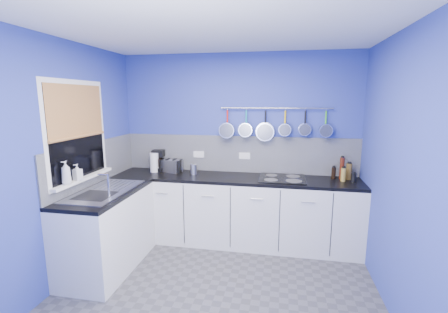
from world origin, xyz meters
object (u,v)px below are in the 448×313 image
(toaster, at_px, (171,166))
(hob, at_px, (282,178))
(soap_bottle_a, at_px, (66,173))
(coffee_maker, at_px, (158,161))
(paper_towel, at_px, (154,162))
(canister, at_px, (194,169))
(soap_bottle_b, at_px, (77,172))

(toaster, height_order, hob, toaster)
(soap_bottle_a, height_order, coffee_maker, soap_bottle_a)
(paper_towel, xyz_separation_m, canister, (0.57, -0.03, -0.07))
(paper_towel, relative_size, coffee_maker, 0.91)
(coffee_maker, bearing_deg, toaster, -13.33)
(canister, height_order, hob, canister)
(paper_towel, bearing_deg, canister, -3.49)
(paper_towel, height_order, canister, paper_towel)
(soap_bottle_a, height_order, soap_bottle_b, soap_bottle_a)
(soap_bottle_b, distance_m, canister, 1.44)
(toaster, height_order, canister, toaster)
(toaster, relative_size, canister, 2.03)
(soap_bottle_a, bearing_deg, coffee_maker, 72.21)
(soap_bottle_b, distance_m, toaster, 1.30)
(toaster, distance_m, hob, 1.52)
(canister, relative_size, hob, 0.23)
(soap_bottle_b, xyz_separation_m, hob, (2.15, 1.02, -0.23))
(toaster, distance_m, canister, 0.35)
(soap_bottle_a, height_order, paper_towel, soap_bottle_a)
(coffee_maker, distance_m, toaster, 0.21)
(paper_towel, bearing_deg, soap_bottle_b, -110.05)
(soap_bottle_b, bearing_deg, coffee_maker, 69.78)
(soap_bottle_a, xyz_separation_m, canister, (0.97, 1.23, -0.20))
(paper_towel, bearing_deg, toaster, 9.48)
(hob, bearing_deg, canister, 178.48)
(soap_bottle_b, relative_size, paper_towel, 0.65)
(soap_bottle_b, xyz_separation_m, coffee_maker, (0.43, 1.16, -0.09))
(coffee_maker, distance_m, hob, 1.73)
(soap_bottle_b, xyz_separation_m, canister, (0.97, 1.06, -0.17))
(paper_towel, distance_m, hob, 1.76)
(soap_bottle_b, distance_m, hob, 2.39)
(soap_bottle_b, bearing_deg, hob, 25.51)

